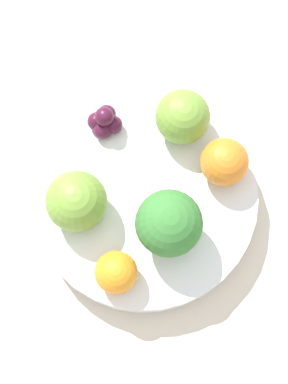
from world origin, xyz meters
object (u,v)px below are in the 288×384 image
(bowl, at_px, (144,199))
(grape_cluster, at_px, (105,121))
(apple_green, at_px, (183,117))
(apple_red, at_px, (76,201))
(orange_back, at_px, (224,162))
(orange_front, at_px, (116,272))
(broccoli, at_px, (169,224))

(bowl, bearing_deg, grape_cluster, 42.84)
(apple_green, bearing_deg, grape_cluster, 103.78)
(apple_red, height_order, grape_cluster, apple_red)
(orange_back, bearing_deg, apple_red, 120.30)
(orange_front, relative_size, orange_back, 0.86)
(apple_green, xyz_separation_m, orange_front, (-0.16, 0.02, -0.01))
(apple_green, distance_m, orange_front, 0.16)
(orange_back, bearing_deg, broccoli, 153.78)
(broccoli, height_order, orange_front, broccoli)
(broccoli, relative_size, apple_green, 1.33)
(broccoli, height_order, apple_green, broccoli)
(orange_front, xyz_separation_m, grape_cluster, (0.14, 0.05, -0.01))
(orange_front, bearing_deg, apple_red, 44.18)
(bowl, relative_size, grape_cluster, 6.27)
(broccoli, xyz_separation_m, orange_front, (-0.05, 0.04, -0.02))
(broccoli, height_order, grape_cluster, broccoli)
(apple_red, bearing_deg, orange_back, -59.70)
(apple_red, bearing_deg, grape_cluster, -1.30)
(orange_front, height_order, grape_cluster, orange_front)
(bowl, height_order, grape_cluster, grape_cluster)
(broccoli, bearing_deg, orange_front, 145.14)
(broccoli, bearing_deg, orange_back, -26.22)
(bowl, height_order, broccoli, broccoli)
(apple_red, xyz_separation_m, apple_green, (0.11, -0.08, -0.00))
(apple_red, xyz_separation_m, orange_back, (0.07, -0.13, -0.01))
(grape_cluster, bearing_deg, broccoli, -136.21)
(bowl, relative_size, broccoli, 3.13)
(orange_back, bearing_deg, bowl, 123.07)
(broccoli, distance_m, apple_green, 0.11)
(broccoli, bearing_deg, apple_red, 89.06)
(apple_green, bearing_deg, bowl, 166.57)
(orange_back, bearing_deg, grape_cluster, 82.81)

